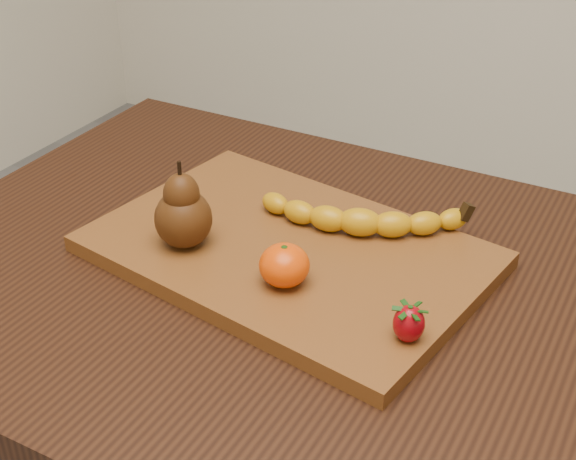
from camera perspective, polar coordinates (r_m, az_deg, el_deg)
The scene contains 6 objects.
table at distance 0.98m, azimuth 1.68°, elevation -8.13°, with size 1.00×0.70×0.76m.
cutting_board at distance 0.95m, azimuth 0.00°, elevation -1.54°, with size 0.45×0.30×0.02m, color brown.
banana at distance 0.96m, azimuth 5.14°, elevation 0.56°, with size 0.22×0.06×0.03m, color #C88D09, non-canonical shape.
pear at distance 0.93m, azimuth -7.53°, elevation 1.81°, with size 0.07×0.07×0.11m, color #42210A, non-canonical shape.
mandarin at distance 0.87m, azimuth -0.26°, elevation -2.52°, with size 0.06×0.06×0.05m, color #EA4302.
strawberry at distance 0.80m, azimuth 8.60°, elevation -6.51°, with size 0.03×0.03×0.04m, color #91030C, non-canonical shape.
Camera 1 is at (0.34, -0.68, 1.29)m, focal length 50.00 mm.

